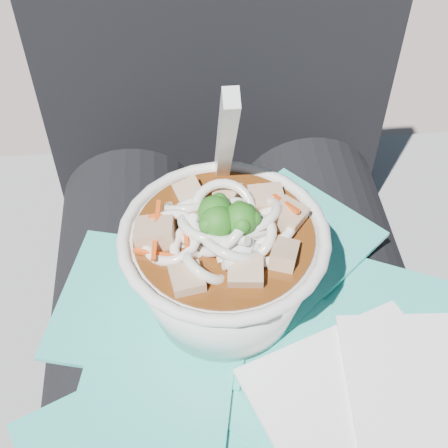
{
  "coord_description": "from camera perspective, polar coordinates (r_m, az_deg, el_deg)",
  "views": [
    {
      "loc": [
        -0.04,
        -0.26,
        1.03
      ],
      "look_at": [
        -0.01,
        0.02,
        0.72
      ],
      "focal_mm": 50.0,
      "sensor_mm": 36.0,
      "label": 1
    }
  ],
  "objects": [
    {
      "name": "person_body",
      "position": [
        0.59,
        0.75,
        -5.21
      ],
      "size": [
        0.34,
        0.94,
        1.01
      ],
      "color": "black",
      "rests_on": "ground"
    },
    {
      "name": "udon_bowl",
      "position": [
        0.45,
        -0.03,
        -3.22
      ],
      "size": [
        0.17,
        0.17,
        0.2
      ],
      "color": "white",
      "rests_on": "plastic_bag"
    },
    {
      "name": "lap",
      "position": [
        0.56,
        1.72,
        -14.13
      ],
      "size": [
        0.34,
        0.48,
        0.15
      ],
      "color": "black",
      "rests_on": "stone_ledge"
    },
    {
      "name": "plastic_bag",
      "position": [
        0.48,
        0.68,
        -11.9
      ],
      "size": [
        0.35,
        0.36,
        0.01
      ],
      "color": "#2CBAAA",
      "rests_on": "lap"
    },
    {
      "name": "stone_ledge",
      "position": [
        0.9,
        0.16,
        -14.95
      ],
      "size": [
        1.0,
        0.51,
        0.47
      ],
      "primitive_type": "cube",
      "rotation": [
        0.0,
        0.0,
        -0.01
      ],
      "color": "slate",
      "rests_on": "ground"
    },
    {
      "name": "napkins",
      "position": [
        0.46,
        14.78,
        -15.57
      ],
      "size": [
        0.19,
        0.18,
        0.01
      ],
      "color": "white",
      "rests_on": "plastic_bag"
    }
  ]
}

